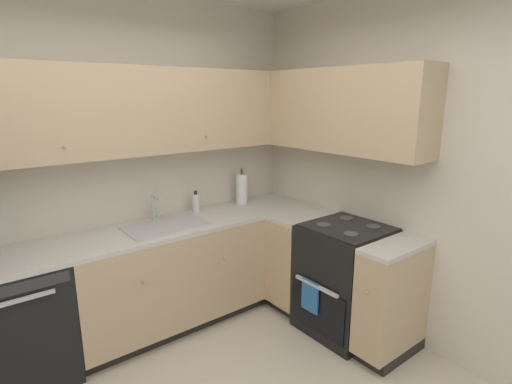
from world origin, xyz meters
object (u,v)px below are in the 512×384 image
object	(u,v)px
dishwasher	(21,322)
soap_bottle	(196,203)
paper_towel_roll	(242,189)
oven_range	(345,278)

from	to	relation	value
dishwasher	soap_bottle	distance (m)	1.58
dishwasher	soap_bottle	bearing A→B (deg)	6.98
paper_towel_roll	dishwasher	bearing A→B (deg)	-175.34
oven_range	soap_bottle	xyz separation A→B (m)	(-0.73, 1.13, 0.52)
dishwasher	oven_range	xyz separation A→B (m)	(2.21, -0.95, 0.02)
paper_towel_roll	soap_bottle	bearing A→B (deg)	177.70
dishwasher	oven_range	bearing A→B (deg)	-23.35
paper_towel_roll	oven_range	bearing A→B (deg)	-78.09
oven_range	paper_towel_roll	size ratio (longest dim) A/B	2.98
dishwasher	oven_range	distance (m)	2.40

